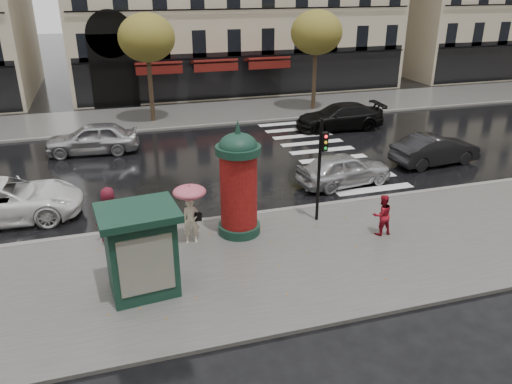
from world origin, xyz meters
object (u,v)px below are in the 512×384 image
object	(u,v)px
man_burgundy	(110,215)
car_black	(339,117)
morris_column	(239,181)
car_far_silver	(92,138)
woman_umbrella	(190,205)
car_white	(3,200)
newsstand	(141,250)
traffic_light	(321,161)
car_silver	(344,169)
woman_red	(382,215)
car_darkgrey	(436,150)

from	to	relation	value
man_burgundy	car_black	distance (m)	17.51
morris_column	car_far_silver	bearing A→B (deg)	114.11
woman_umbrella	car_white	distance (m)	7.58
newsstand	morris_column	bearing A→B (deg)	37.13
car_white	traffic_light	bearing A→B (deg)	-106.50
newsstand	car_silver	size ratio (longest dim) A/B	0.60
woman_umbrella	man_burgundy	bearing A→B (deg)	162.47
car_silver	car_white	world-z (taller)	car_white
man_burgundy	car_black	size ratio (longest dim) A/B	0.37
newsstand	car_silver	bearing A→B (deg)	32.95
man_burgundy	car_silver	distance (m)	10.35
morris_column	car_black	xyz separation A→B (m)	(9.37, 11.48, -1.32)
car_white	man_burgundy	bearing A→B (deg)	-128.13
newsstand	car_black	world-z (taller)	newsstand
man_burgundy	car_black	world-z (taller)	man_burgundy
car_white	car_far_silver	bearing A→B (deg)	-21.93
morris_column	car_white	world-z (taller)	morris_column
woman_umbrella	traffic_light	bearing A→B (deg)	3.75
car_silver	car_black	bearing A→B (deg)	-31.73
woman_umbrella	morris_column	distance (m)	1.84
woman_red	newsstand	xyz separation A→B (m)	(-8.28, -1.11, 0.59)
newsstand	car_black	bearing A→B (deg)	47.63
woman_umbrella	car_darkgrey	size ratio (longest dim) A/B	0.48
newsstand	traffic_light	bearing A→B (deg)	22.73
car_silver	car_darkgrey	size ratio (longest dim) A/B	0.96
car_black	traffic_light	bearing A→B (deg)	-25.30
man_burgundy	newsstand	xyz separation A→B (m)	(0.77, -3.27, 0.34)
woman_red	newsstand	bearing A→B (deg)	5.60
morris_column	car_white	distance (m)	9.06
woman_red	car_silver	distance (m)	4.95
morris_column	newsstand	bearing A→B (deg)	-142.87
traffic_light	morris_column	bearing A→B (deg)	-178.57
traffic_light	man_burgundy	bearing A→B (deg)	176.09
man_burgundy	woman_umbrella	bearing A→B (deg)	156.62
car_black	newsstand	bearing A→B (deg)	-38.69
traffic_light	car_white	bearing A→B (deg)	161.77
car_darkgrey	car_black	size ratio (longest dim) A/B	0.84
woman_umbrella	man_burgundy	xyz separation A→B (m)	(-2.59, 0.82, -0.41)
woman_red	newsstand	size ratio (longest dim) A/B	0.58
traffic_light	newsstand	bearing A→B (deg)	-157.27
car_darkgrey	newsstand	bearing A→B (deg)	110.60
morris_column	car_silver	distance (m)	6.68
newsstand	car_darkgrey	bearing A→B (deg)	25.82
woman_umbrella	woman_red	size ratio (longest dim) A/B	1.43
woman_red	car_black	bearing A→B (deg)	-111.62
morris_column	car_white	size ratio (longest dim) A/B	0.72
woman_red	car_darkgrey	size ratio (longest dim) A/B	0.33
woman_red	man_burgundy	world-z (taller)	man_burgundy
man_burgundy	car_white	xyz separation A→B (m)	(-3.81, 3.18, -0.32)
woman_red	car_darkgrey	xyz separation A→B (m)	(6.42, 6.01, -0.13)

